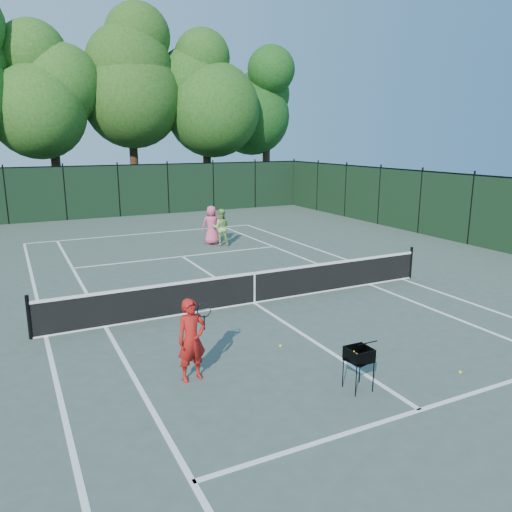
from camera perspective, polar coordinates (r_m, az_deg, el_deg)
name	(u,v)px	position (r m, az deg, el deg)	size (l,w,h in m)	color
ground	(254,303)	(14.18, -0.20, -5.39)	(90.00, 90.00, 0.00)	#435147
sideline_doubles_left	(46,336)	(12.87, -22.89, -8.46)	(0.10, 23.77, 0.01)	white
sideline_doubles_right	(402,279)	(17.23, 16.39, -2.55)	(0.10, 23.77, 0.01)	white
sideline_singles_left	(105,327)	(13.00, -16.83, -7.75)	(0.10, 23.77, 0.01)	white
sideline_singles_right	(370,284)	(16.35, 12.85, -3.18)	(0.10, 23.77, 0.01)	white
baseline_far	(147,233)	(25.07, -12.39, 2.54)	(10.97, 0.10, 0.01)	white
service_line_near	(420,410)	(9.38, 18.25, -16.37)	(8.23, 0.10, 0.01)	white
service_line_far	(182,256)	(19.90, -8.42, -0.05)	(8.23, 0.10, 0.01)	white
center_service_line	(254,303)	(14.18, -0.20, -5.38)	(0.10, 12.80, 0.01)	white
tennis_net	(254,287)	(14.04, -0.20, -3.55)	(11.69, 0.09, 1.06)	black
fence_far	(119,191)	(30.77, -15.41, 7.13)	(24.00, 0.05, 3.00)	black
tree_2	(49,84)	(34.11, -22.61, 17.67)	(6.00, 6.00, 12.40)	black
tree_3	(129,68)	(35.53, -14.32, 20.11)	(7.00, 7.00, 14.45)	black
tree_4	(205,85)	(36.23, -5.80, 18.92)	(6.20, 6.20, 12.97)	black
tree_5	(267,95)	(38.71, 1.21, 17.97)	(5.80, 5.80, 12.23)	black
coach	(192,340)	(9.69, -7.36, -9.46)	(0.88, 0.67, 1.62)	#AA1813
player_pink	(212,225)	(21.92, -5.09, 3.54)	(0.96, 0.76, 1.71)	#E04F78
player_green	(221,227)	(21.62, -4.02, 3.29)	(0.94, 0.84, 1.60)	#90C060
ball_hopper	(359,355)	(9.47, 11.69, -11.00)	(0.52, 0.52, 0.82)	black
loose_ball_near_cart	(460,372)	(10.91, 22.30, -12.19)	(0.07, 0.07, 0.07)	#C8DD2D
loose_ball_midcourt	(280,346)	(11.31, 2.81, -10.22)	(0.07, 0.07, 0.07)	yellow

